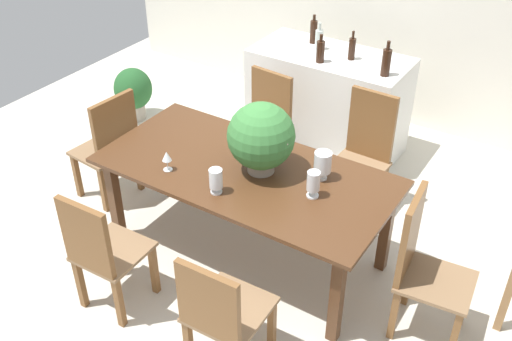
{
  "coord_description": "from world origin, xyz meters",
  "views": [
    {
      "loc": [
        1.92,
        -2.86,
        3.09
      ],
      "look_at": [
        0.05,
        0.05,
        0.73
      ],
      "focal_mm": 41.9,
      "sensor_mm": 36.0,
      "label": 1
    }
  ],
  "objects_px": {
    "wine_bottle_clear": "(319,39)",
    "potted_plant_floor": "(133,91)",
    "flower_centerpiece": "(261,137)",
    "wine_bottle_dark": "(386,62)",
    "wine_bottle_tall": "(352,48)",
    "wine_glass": "(167,157)",
    "chair_far_right": "(364,150)",
    "kitchen_counter": "(327,102)",
    "dining_table": "(246,180)",
    "chair_near_left": "(101,250)",
    "wine_bottle_green": "(314,31)",
    "wine_bottle_amber": "(320,51)",
    "crystal_vase_right": "(216,179)",
    "crystal_vase_center_near": "(313,182)",
    "crystal_vase_left": "(323,163)",
    "chair_head_end": "(111,143)",
    "chair_foot_end": "(422,263)",
    "chair_near_right": "(220,312)",
    "chair_far_left": "(264,122)"
  },
  "relations": [
    {
      "from": "crystal_vase_right",
      "to": "crystal_vase_left",
      "type": "bearing_deg",
      "value": 45.35
    },
    {
      "from": "potted_plant_floor",
      "to": "chair_foot_end",
      "type": "bearing_deg",
      "value": -18.05
    },
    {
      "from": "wine_bottle_clear",
      "to": "wine_bottle_amber",
      "type": "bearing_deg",
      "value": -59.91
    },
    {
      "from": "chair_far_left",
      "to": "wine_bottle_dark",
      "type": "bearing_deg",
      "value": 41.1
    },
    {
      "from": "wine_bottle_tall",
      "to": "crystal_vase_left",
      "type": "bearing_deg",
      "value": -71.25
    },
    {
      "from": "wine_bottle_dark",
      "to": "wine_bottle_amber",
      "type": "xyz_separation_m",
      "value": [
        -0.58,
        -0.05,
        -0.02
      ]
    },
    {
      "from": "chair_foot_end",
      "to": "crystal_vase_left",
      "type": "bearing_deg",
      "value": 70.8
    },
    {
      "from": "wine_bottle_dark",
      "to": "wine_bottle_green",
      "type": "bearing_deg",
      "value": 160.2
    },
    {
      "from": "chair_near_right",
      "to": "wine_glass",
      "type": "xyz_separation_m",
      "value": [
        -0.92,
        0.68,
        0.36
      ]
    },
    {
      "from": "wine_bottle_clear",
      "to": "crystal_vase_right",
      "type": "bearing_deg",
      "value": -80.43
    },
    {
      "from": "crystal_vase_center_near",
      "to": "wine_bottle_amber",
      "type": "relative_size",
      "value": 0.76
    },
    {
      "from": "chair_near_left",
      "to": "wine_bottle_green",
      "type": "distance_m",
      "value": 2.89
    },
    {
      "from": "wine_bottle_green",
      "to": "wine_bottle_dark",
      "type": "height_order",
      "value": "wine_bottle_dark"
    },
    {
      "from": "chair_far_right",
      "to": "wine_bottle_tall",
      "type": "xyz_separation_m",
      "value": [
        -0.49,
        0.72,
        0.5
      ]
    },
    {
      "from": "dining_table",
      "to": "wine_glass",
      "type": "height_order",
      "value": "wine_glass"
    },
    {
      "from": "wine_bottle_clear",
      "to": "potted_plant_floor",
      "type": "height_order",
      "value": "wine_bottle_clear"
    },
    {
      "from": "crystal_vase_center_near",
      "to": "crystal_vase_right",
      "type": "relative_size",
      "value": 1.06
    },
    {
      "from": "crystal_vase_center_near",
      "to": "crystal_vase_right",
      "type": "distance_m",
      "value": 0.63
    },
    {
      "from": "wine_bottle_dark",
      "to": "wine_bottle_clear",
      "type": "xyz_separation_m",
      "value": [
        -0.72,
        0.19,
        -0.02
      ]
    },
    {
      "from": "chair_head_end",
      "to": "crystal_vase_center_near",
      "type": "height_order",
      "value": "chair_head_end"
    },
    {
      "from": "crystal_vase_left",
      "to": "wine_bottle_clear",
      "type": "xyz_separation_m",
      "value": [
        -0.86,
        1.56,
        0.16
      ]
    },
    {
      "from": "chair_near_left",
      "to": "wine_glass",
      "type": "height_order",
      "value": "chair_near_left"
    },
    {
      "from": "potted_plant_floor",
      "to": "dining_table",
      "type": "bearing_deg",
      "value": -27.56
    },
    {
      "from": "crystal_vase_right",
      "to": "wine_bottle_clear",
      "type": "height_order",
      "value": "wine_bottle_clear"
    },
    {
      "from": "chair_near_left",
      "to": "crystal_vase_center_near",
      "type": "distance_m",
      "value": 1.43
    },
    {
      "from": "crystal_vase_right",
      "to": "kitchen_counter",
      "type": "bearing_deg",
      "value": 95.65
    },
    {
      "from": "chair_far_right",
      "to": "chair_far_left",
      "type": "relative_size",
      "value": 1.07
    },
    {
      "from": "wine_bottle_amber",
      "to": "flower_centerpiece",
      "type": "bearing_deg",
      "value": -77.6
    },
    {
      "from": "wine_bottle_tall",
      "to": "crystal_vase_center_near",
      "type": "bearing_deg",
      "value": -72.09
    },
    {
      "from": "chair_near_left",
      "to": "potted_plant_floor",
      "type": "bearing_deg",
      "value": -53.49
    },
    {
      "from": "chair_near_right",
      "to": "crystal_vase_right",
      "type": "relative_size",
      "value": 5.05
    },
    {
      "from": "chair_far_left",
      "to": "wine_glass",
      "type": "distance_m",
      "value": 1.32
    },
    {
      "from": "chair_far_left",
      "to": "wine_bottle_clear",
      "type": "height_order",
      "value": "wine_bottle_clear"
    },
    {
      "from": "wine_glass",
      "to": "flower_centerpiece",
      "type": "bearing_deg",
      "value": 31.88
    },
    {
      "from": "flower_centerpiece",
      "to": "kitchen_counter",
      "type": "distance_m",
      "value": 1.78
    },
    {
      "from": "crystal_vase_center_near",
      "to": "wine_bottle_amber",
      "type": "bearing_deg",
      "value": 116.48
    },
    {
      "from": "wine_bottle_tall",
      "to": "wine_glass",
      "type": "bearing_deg",
      "value": -102.11
    },
    {
      "from": "chair_far_left",
      "to": "wine_bottle_clear",
      "type": "bearing_deg",
      "value": 88.63
    },
    {
      "from": "chair_near_left",
      "to": "wine_bottle_clear",
      "type": "height_order",
      "value": "wine_bottle_clear"
    },
    {
      "from": "chair_near_left",
      "to": "chair_far_left",
      "type": "distance_m",
      "value": 1.96
    },
    {
      "from": "chair_near_right",
      "to": "crystal_vase_left",
      "type": "distance_m",
      "value": 1.23
    },
    {
      "from": "flower_centerpiece",
      "to": "wine_bottle_dark",
      "type": "relative_size",
      "value": 1.69
    },
    {
      "from": "wine_bottle_tall",
      "to": "chair_near_right",
      "type": "bearing_deg",
      "value": -79.61
    },
    {
      "from": "dining_table",
      "to": "kitchen_counter",
      "type": "bearing_deg",
      "value": 97.16
    },
    {
      "from": "crystal_vase_left",
      "to": "wine_bottle_amber",
      "type": "bearing_deg",
      "value": 118.58
    },
    {
      "from": "flower_centerpiece",
      "to": "crystal_vase_center_near",
      "type": "distance_m",
      "value": 0.48
    },
    {
      "from": "chair_far_right",
      "to": "kitchen_counter",
      "type": "xyz_separation_m",
      "value": [
        -0.69,
        0.72,
        -0.08
      ]
    },
    {
      "from": "dining_table",
      "to": "flower_centerpiece",
      "type": "relative_size",
      "value": 4.08
    },
    {
      "from": "chair_far_right",
      "to": "chair_near_right",
      "type": "bearing_deg",
      "value": -88.58
    },
    {
      "from": "flower_centerpiece",
      "to": "wine_bottle_amber",
      "type": "bearing_deg",
      "value": 102.4
    }
  ]
}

